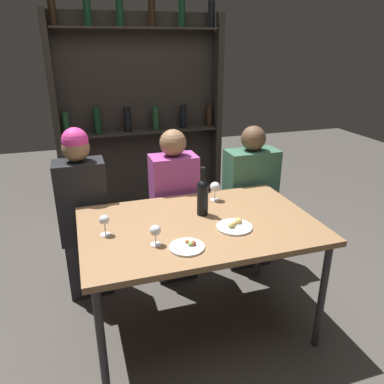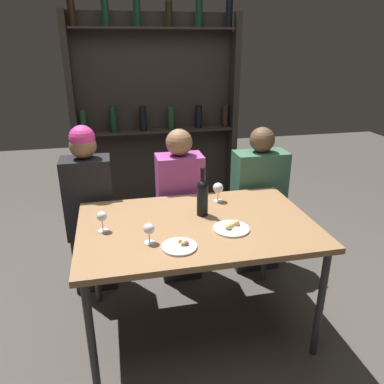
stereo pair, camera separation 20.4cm
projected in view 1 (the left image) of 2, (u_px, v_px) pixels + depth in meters
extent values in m
plane|color=#47423D|center=(198.00, 324.00, 2.57)|extent=(10.00, 10.00, 0.00)
cube|color=olive|center=(199.00, 226.00, 2.29)|extent=(1.42, 0.93, 0.04)
cylinder|color=#2D2D30|center=(102.00, 346.00, 1.89)|extent=(0.04, 0.04, 0.74)
cylinder|color=#2D2D30|center=(322.00, 297.00, 2.26)|extent=(0.04, 0.04, 0.74)
cylinder|color=#2D2D30|center=(91.00, 263.00, 2.60)|extent=(0.04, 0.04, 0.74)
cylinder|color=#2D2D30|center=(260.00, 236.00, 2.97)|extent=(0.04, 0.04, 0.74)
cube|color=#28231E|center=(140.00, 121.00, 3.88)|extent=(1.62, 0.02, 2.07)
cube|color=#28231E|center=(57.00, 128.00, 3.55)|extent=(0.06, 0.18, 2.07)
cube|color=#28231E|center=(217.00, 119.00, 4.01)|extent=(0.06, 0.18, 2.07)
cube|color=#28231E|center=(142.00, 132.00, 3.81)|extent=(1.54, 0.18, 0.02)
cylinder|color=#19381E|center=(66.00, 124.00, 3.55)|extent=(0.07, 0.07, 0.23)
cylinder|color=black|center=(97.00, 120.00, 3.64)|extent=(0.07, 0.07, 0.26)
cylinder|color=black|center=(127.00, 120.00, 3.72)|extent=(0.07, 0.07, 0.24)
cylinder|color=#19381E|center=(156.00, 118.00, 3.81)|extent=(0.07, 0.07, 0.24)
cylinder|color=black|center=(183.00, 117.00, 3.89)|extent=(0.07, 0.07, 0.23)
cylinder|color=black|center=(209.00, 115.00, 3.98)|extent=(0.07, 0.07, 0.22)
cube|color=#28231E|center=(137.00, 28.00, 3.45)|extent=(1.54, 0.18, 0.02)
cylinder|color=black|center=(52.00, 11.00, 3.20)|extent=(0.07, 0.07, 0.23)
cylinder|color=black|center=(87.00, 11.00, 3.28)|extent=(0.07, 0.07, 0.24)
cylinder|color=black|center=(120.00, 12.00, 3.35)|extent=(0.07, 0.07, 0.24)
cylinder|color=black|center=(152.00, 14.00, 3.45)|extent=(0.07, 0.07, 0.22)
cylinder|color=black|center=(182.00, 14.00, 3.53)|extent=(0.07, 0.07, 0.23)
cylinder|color=black|center=(211.00, 14.00, 3.61)|extent=(0.07, 0.07, 0.24)
cylinder|color=black|center=(203.00, 200.00, 2.36)|extent=(0.07, 0.07, 0.20)
sphere|color=black|center=(203.00, 186.00, 2.32)|extent=(0.07, 0.07, 0.07)
cylinder|color=black|center=(203.00, 177.00, 2.30)|extent=(0.03, 0.03, 0.11)
cylinder|color=black|center=(203.00, 168.00, 2.28)|extent=(0.03, 0.03, 0.01)
cylinder|color=silver|center=(156.00, 244.00, 2.03)|extent=(0.06, 0.06, 0.00)
cylinder|color=silver|center=(156.00, 239.00, 2.02)|extent=(0.01, 0.01, 0.07)
sphere|color=silver|center=(155.00, 230.00, 2.00)|extent=(0.06, 0.06, 0.06)
cylinder|color=silver|center=(215.00, 200.00, 2.61)|extent=(0.06, 0.06, 0.00)
cylinder|color=silver|center=(215.00, 195.00, 2.59)|extent=(0.01, 0.01, 0.08)
sphere|color=silver|center=(215.00, 187.00, 2.57)|extent=(0.07, 0.07, 0.07)
cylinder|color=silver|center=(106.00, 234.00, 2.14)|extent=(0.06, 0.06, 0.00)
cylinder|color=silver|center=(105.00, 228.00, 2.12)|extent=(0.01, 0.01, 0.07)
sphere|color=silver|center=(104.00, 220.00, 2.10)|extent=(0.06, 0.06, 0.06)
cylinder|color=silver|center=(234.00, 227.00, 2.22)|extent=(0.21, 0.21, 0.01)
sphere|color=#E5BC66|center=(232.00, 225.00, 2.20)|extent=(0.04, 0.04, 0.04)
sphere|color=#E5BC66|center=(234.00, 223.00, 2.22)|extent=(0.03, 0.03, 0.03)
sphere|color=#99B256|center=(231.00, 226.00, 2.19)|extent=(0.03, 0.03, 0.03)
sphere|color=#E5BC66|center=(239.00, 221.00, 2.25)|extent=(0.04, 0.04, 0.04)
cylinder|color=silver|center=(187.00, 247.00, 2.00)|extent=(0.19, 0.19, 0.01)
sphere|color=#C67038|center=(187.00, 242.00, 2.03)|extent=(0.02, 0.02, 0.02)
sphere|color=#B74C3D|center=(193.00, 243.00, 2.00)|extent=(0.03, 0.03, 0.03)
sphere|color=#99B256|center=(191.00, 244.00, 2.00)|extent=(0.03, 0.03, 0.03)
cube|color=#26262B|center=(90.00, 264.00, 2.85)|extent=(0.31, 0.22, 0.45)
cube|color=black|center=(82.00, 201.00, 2.65)|extent=(0.34, 0.22, 0.59)
sphere|color=#8C6647|center=(76.00, 148.00, 2.51)|extent=(0.19, 0.19, 0.19)
sphere|color=#EA3893|center=(75.00, 141.00, 2.49)|extent=(0.18, 0.18, 0.18)
cube|color=#26262B|center=(175.00, 250.00, 3.04)|extent=(0.31, 0.22, 0.45)
cube|color=#9E3F8C|center=(174.00, 192.00, 2.85)|extent=(0.34, 0.22, 0.57)
sphere|color=#8C6647|center=(173.00, 143.00, 2.70)|extent=(0.20, 0.20, 0.20)
cube|color=#26262B|center=(247.00, 239.00, 3.22)|extent=(0.37, 0.22, 0.45)
cube|color=#38664C|center=(251.00, 184.00, 3.03)|extent=(0.41, 0.22, 0.56)
sphere|color=brown|center=(253.00, 138.00, 2.89)|extent=(0.19, 0.19, 0.19)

